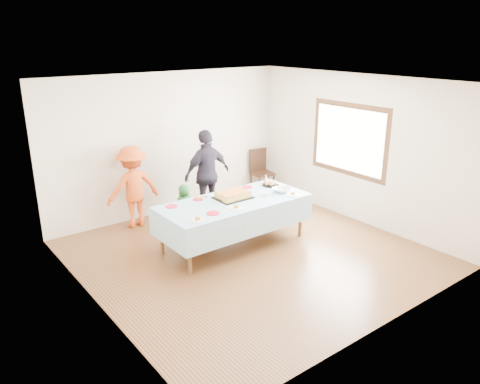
% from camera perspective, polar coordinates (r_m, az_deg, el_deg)
% --- Properties ---
extents(ground, '(5.00, 5.00, 0.00)m').
position_cam_1_polar(ground, '(7.57, 1.26, -7.51)').
color(ground, '#4C2A15').
rests_on(ground, ground).
extents(room_walls, '(5.04, 5.04, 2.72)m').
position_cam_1_polar(room_walls, '(7.01, 1.68, 5.72)').
color(room_walls, beige).
rests_on(room_walls, ground).
extents(party_table, '(2.50, 1.10, 0.78)m').
position_cam_1_polar(party_table, '(7.61, -0.75, -1.43)').
color(party_table, brown).
rests_on(party_table, ground).
extents(birthday_cake, '(0.58, 0.45, 0.10)m').
position_cam_1_polar(birthday_cake, '(7.69, -0.85, -0.41)').
color(birthday_cake, black).
rests_on(birthday_cake, party_table).
extents(rolls_tray, '(0.31, 0.31, 0.09)m').
position_cam_1_polar(rolls_tray, '(8.34, 3.74, 1.04)').
color(rolls_tray, black).
rests_on(rolls_tray, party_table).
extents(punch_bowl, '(0.30, 0.30, 0.07)m').
position_cam_1_polar(punch_bowl, '(8.02, 5.13, 0.25)').
color(punch_bowl, silver).
rests_on(punch_bowl, party_table).
extents(party_hat, '(0.10, 0.10, 0.17)m').
position_cam_1_polar(party_hat, '(8.49, 3.17, 1.67)').
color(party_hat, white).
rests_on(party_hat, party_table).
extents(fork_pile, '(0.24, 0.18, 0.07)m').
position_cam_1_polar(fork_pile, '(7.81, 3.12, -0.24)').
color(fork_pile, white).
rests_on(fork_pile, party_table).
extents(plate_red_far_a, '(0.19, 0.19, 0.01)m').
position_cam_1_polar(plate_red_far_a, '(7.40, -8.36, -1.74)').
color(plate_red_far_a, red).
rests_on(plate_red_far_a, party_table).
extents(plate_red_far_b, '(0.17, 0.17, 0.01)m').
position_cam_1_polar(plate_red_far_b, '(7.66, -5.14, -0.90)').
color(plate_red_far_b, red).
rests_on(plate_red_far_b, party_table).
extents(plate_red_far_c, '(0.18, 0.18, 0.01)m').
position_cam_1_polar(plate_red_far_c, '(7.92, -1.71, -0.16)').
color(plate_red_far_c, red).
rests_on(plate_red_far_c, party_table).
extents(plate_red_far_d, '(0.20, 0.20, 0.01)m').
position_cam_1_polar(plate_red_far_d, '(8.24, 0.83, 0.61)').
color(plate_red_far_d, red).
rests_on(plate_red_far_d, party_table).
extents(plate_red_near, '(0.20, 0.20, 0.01)m').
position_cam_1_polar(plate_red_near, '(7.05, -3.29, -2.60)').
color(plate_red_near, red).
rests_on(plate_red_near, party_table).
extents(plate_white_left, '(0.22, 0.22, 0.01)m').
position_cam_1_polar(plate_white_left, '(6.81, -5.17, -3.45)').
color(plate_white_left, white).
rests_on(plate_white_left, party_table).
extents(plate_white_mid, '(0.24, 0.24, 0.01)m').
position_cam_1_polar(plate_white_mid, '(7.24, -0.46, -2.01)').
color(plate_white_mid, white).
rests_on(plate_white_mid, party_table).
extents(plate_white_right, '(0.22, 0.22, 0.01)m').
position_cam_1_polar(plate_white_right, '(7.88, 6.47, -0.37)').
color(plate_white_right, white).
rests_on(plate_white_right, party_table).
extents(dining_chair, '(0.47, 0.47, 0.97)m').
position_cam_1_polar(dining_chair, '(10.29, 2.51, 2.87)').
color(dining_chair, black).
rests_on(dining_chair, ground).
extents(toddler_left, '(0.30, 0.22, 0.78)m').
position_cam_1_polar(toddler_left, '(7.82, -5.84, -3.61)').
color(toddler_left, red).
rests_on(toddler_left, ground).
extents(toddler_mid, '(0.40, 0.28, 0.77)m').
position_cam_1_polar(toddler_mid, '(8.58, -6.77, -1.60)').
color(toddler_mid, '#22672E').
rests_on(toddler_mid, ground).
extents(toddler_right, '(0.44, 0.37, 0.79)m').
position_cam_1_polar(toddler_right, '(7.93, -4.34, -3.17)').
color(toddler_right, tan).
rests_on(toddler_right, ground).
extents(adult_left, '(0.99, 0.60, 1.49)m').
position_cam_1_polar(adult_left, '(8.60, -12.91, 0.62)').
color(adult_left, '#DF511B').
rests_on(adult_left, ground).
extents(adult_right, '(1.00, 0.45, 1.69)m').
position_cam_1_polar(adult_right, '(8.85, -4.02, 2.23)').
color(adult_right, '#292532').
rests_on(adult_right, ground).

